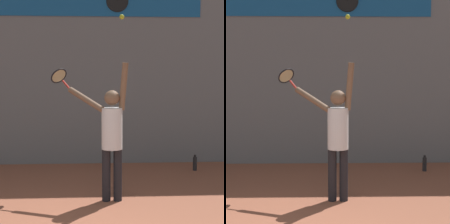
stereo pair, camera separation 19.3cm
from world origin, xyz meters
TOP-DOWN VIEW (x-y plane):
  - back_wall at (0.00, 5.05)m, footprint 18.00×0.10m
  - sponsor_banner at (0.00, 4.99)m, footprint 5.64×0.02m
  - scoreboard_clock at (1.05, 4.97)m, footprint 0.47×0.04m
  - tennis_player at (0.77, 2.36)m, footprint 0.94×0.61m
  - tennis_racket at (-0.03, 2.97)m, footprint 0.38×0.41m
  - tennis_ball at (0.92, 2.27)m, footprint 0.07×0.07m
  - water_bottle at (2.56, 4.22)m, footprint 0.08×0.08m

SIDE VIEW (x-z plane):
  - water_bottle at x=2.56m, z-range -0.01..0.30m
  - tennis_player at x=0.77m, z-range -0.01..2.09m
  - tennis_racket at x=-0.03m, z-range 1.70..2.06m
  - back_wall at x=0.00m, z-range 0.00..5.00m
  - tennis_ball at x=0.92m, z-range 2.71..2.78m
  - sponsor_banner at x=0.00m, z-range 3.14..3.78m
  - scoreboard_clock at x=1.05m, z-range 3.23..3.70m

